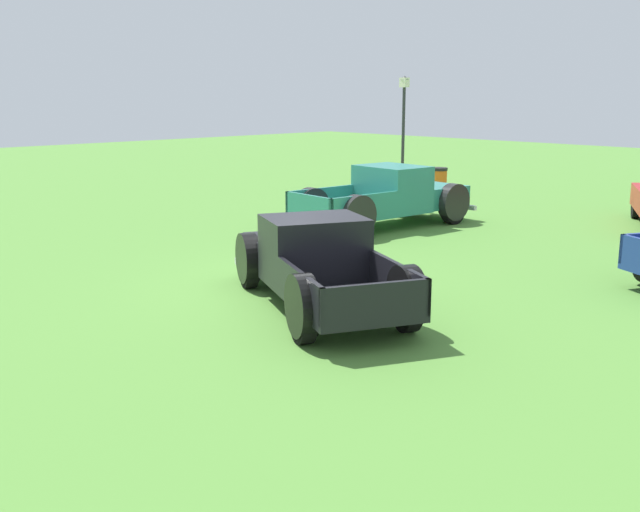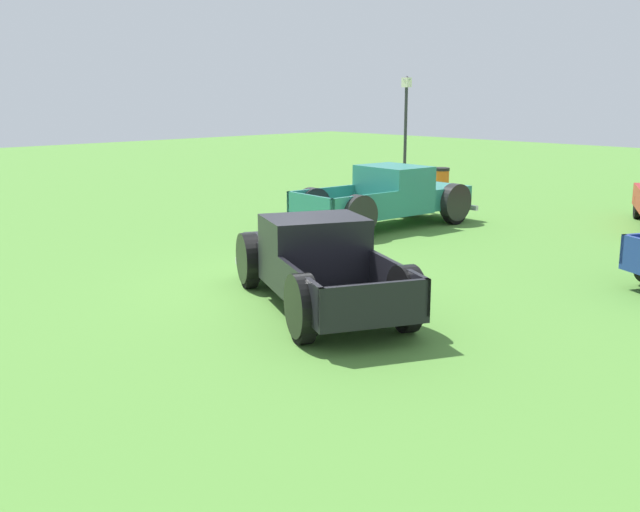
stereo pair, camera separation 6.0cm
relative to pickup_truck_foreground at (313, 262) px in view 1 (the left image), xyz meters
name	(u,v)px [view 1 (the left image)]	position (x,y,z in m)	size (l,w,h in m)	color
ground_plane	(294,294)	(-0.65, 0.14, -0.72)	(80.00, 80.00, 0.00)	#548C38
pickup_truck_foreground	(313,262)	(0.00, 0.00, 0.00)	(5.22, 3.64, 1.51)	black
pickup_truck_behind_left	(394,197)	(-4.03, 6.79, 0.06)	(2.42, 5.48, 1.64)	#2D8475
lamp_post_near	(403,129)	(-9.60, 13.77, 1.47)	(0.36, 0.36, 4.18)	#2D2D33
trash_can	(439,181)	(-7.05, 12.76, -0.24)	(0.59, 0.59, 0.95)	orange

